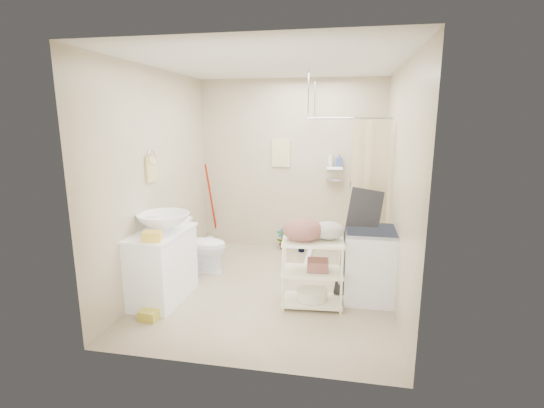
{
  "coord_description": "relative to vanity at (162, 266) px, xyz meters",
  "views": [
    {
      "loc": [
        0.83,
        -4.39,
        2.02
      ],
      "look_at": [
        -0.04,
        0.25,
        0.99
      ],
      "focal_mm": 26.0,
      "sensor_mm": 36.0,
      "label": 1
    }
  ],
  "objects": [
    {
      "name": "floor",
      "position": [
        1.16,
        0.51,
        -0.4
      ],
      "size": [
        3.2,
        3.2,
        0.0
      ],
      "primitive_type": "plane",
      "color": "tan",
      "rests_on": "ground"
    },
    {
      "name": "counter_basket",
      "position": [
        0.08,
        -0.33,
        0.45
      ],
      "size": [
        0.21,
        0.18,
        0.1
      ],
      "primitive_type": "cube",
      "rotation": [
        0.0,
        0.0,
        0.23
      ],
      "color": "gold",
      "rests_on": "vanity"
    },
    {
      "name": "shampoo_bottle_b",
      "position": [
        1.89,
        2.03,
        1.01
      ],
      "size": [
        0.1,
        0.1,
        0.18
      ],
      "primitive_type": "imported",
      "rotation": [
        0.0,
        0.0,
        0.19
      ],
      "color": "#405796",
      "rests_on": "shower"
    },
    {
      "name": "sink",
      "position": [
        0.03,
        0.04,
        0.5
      ],
      "size": [
        0.62,
        0.62,
        0.2
      ],
      "primitive_type": "imported",
      "rotation": [
        0.0,
        0.0,
        -0.09
      ],
      "color": "white",
      "rests_on": "vanity"
    },
    {
      "name": "washing_machine",
      "position": [
        2.3,
        0.44,
        0.01
      ],
      "size": [
        0.57,
        0.59,
        0.82
      ],
      "primitive_type": "cube",
      "rotation": [
        0.0,
        0.0,
        0.01
      ],
      "color": "silver",
      "rests_on": "ground"
    },
    {
      "name": "wall_left",
      "position": [
        -0.24,
        0.51,
        0.9
      ],
      "size": [
        0.04,
        3.2,
        2.6
      ],
      "primitive_type": "cube",
      "color": "#C3B597",
      "rests_on": "ground"
    },
    {
      "name": "potted_plant_a",
      "position": [
        1.06,
        1.95,
        -0.23
      ],
      "size": [
        0.21,
        0.17,
        0.34
      ],
      "primitive_type": "imported",
      "rotation": [
        0.0,
        0.0,
        0.31
      ],
      "color": "brown",
      "rests_on": "ground"
    },
    {
      "name": "wall_right",
      "position": [
        2.56,
        0.51,
        0.9
      ],
      "size": [
        0.04,
        3.2,
        2.6
      ],
      "primitive_type": "cube",
      "color": "#C3B597",
      "rests_on": "ground"
    },
    {
      "name": "shampoo_bottle_a",
      "position": [
        1.77,
        2.04,
        1.03
      ],
      "size": [
        0.09,
        0.09,
        0.22
      ],
      "primitive_type": "imported",
      "rotation": [
        0.0,
        0.0,
        0.07
      ],
      "color": "silver",
      "rests_on": "shower"
    },
    {
      "name": "tp_holder",
      "position": [
        -0.2,
        0.56,
        0.32
      ],
      "size": [
        0.08,
        0.12,
        0.14
      ],
      "primitive_type": null,
      "color": "white",
      "rests_on": "wall_left"
    },
    {
      "name": "vanity",
      "position": [
        0.0,
        0.0,
        0.0
      ],
      "size": [
        0.54,
        0.92,
        0.8
      ],
      "primitive_type": "cube",
      "rotation": [
        0.0,
        0.0,
        -0.04
      ],
      "color": "white",
      "rests_on": "ground"
    },
    {
      "name": "ceiling",
      "position": [
        1.16,
        0.51,
        2.2
      ],
      "size": [
        2.8,
        3.2,
        0.04
      ],
      "primitive_type": "cube",
      "color": "silver",
      "rests_on": "ground"
    },
    {
      "name": "potted_plant_b",
      "position": [
        1.38,
        1.89,
        -0.25
      ],
      "size": [
        0.19,
        0.16,
        0.3
      ],
      "primitive_type": "imported",
      "rotation": [
        0.0,
        0.0,
        -0.19
      ],
      "color": "brown",
      "rests_on": "ground"
    },
    {
      "name": "hanging_towel",
      "position": [
        1.01,
        2.09,
        1.1
      ],
      "size": [
        0.28,
        0.03,
        0.42
      ],
      "primitive_type": "cube",
      "color": "beige",
      "rests_on": "wall_back"
    },
    {
      "name": "shower",
      "position": [
        2.01,
        1.56,
        0.65
      ],
      "size": [
        1.1,
        1.1,
        2.1
      ],
      "primitive_type": null,
      "color": "white",
      "rests_on": "ground"
    },
    {
      "name": "towel_ring",
      "position": [
        -0.22,
        0.31,
        1.07
      ],
      "size": [
        0.04,
        0.22,
        0.34
      ],
      "primitive_type": null,
      "color": "#D6C678",
      "rests_on": "wall_left"
    },
    {
      "name": "mop",
      "position": [
        -0.15,
        2.0,
        0.26
      ],
      "size": [
        0.17,
        0.17,
        1.32
      ],
      "primitive_type": null,
      "rotation": [
        0.0,
        0.0,
        0.41
      ],
      "color": "#A41201",
      "rests_on": "ground"
    },
    {
      "name": "ironing_board",
      "position": [
        2.17,
        0.49,
        0.24
      ],
      "size": [
        0.37,
        0.11,
        1.28
      ],
      "primitive_type": null,
      "rotation": [
        0.0,
        0.0,
        -0.02
      ],
      "color": "black",
      "rests_on": "ground"
    },
    {
      "name": "laundry_rack",
      "position": [
        1.68,
        0.14,
        0.05
      ],
      "size": [
        0.68,
        0.43,
        0.9
      ],
      "primitive_type": null,
      "rotation": [
        0.0,
        0.0,
        0.08
      ],
      "color": "white",
      "rests_on": "ground"
    },
    {
      "name": "wall_front",
      "position": [
        1.16,
        -1.09,
        0.9
      ],
      "size": [
        2.8,
        0.04,
        2.6
      ],
      "primitive_type": "cube",
      "color": "#C3B597",
      "rests_on": "ground"
    },
    {
      "name": "floor_basket",
      "position": [
        0.07,
        -0.49,
        -0.33
      ],
      "size": [
        0.28,
        0.23,
        0.14
      ],
      "primitive_type": "cube",
      "rotation": [
        0.0,
        0.0,
        -0.08
      ],
      "color": "gold",
      "rests_on": "ground"
    },
    {
      "name": "toilet",
      "position": [
        0.12,
        0.89,
        -0.04
      ],
      "size": [
        0.71,
        0.42,
        0.71
      ],
      "primitive_type": "imported",
      "rotation": [
        0.0,
        0.0,
        1.54
      ],
      "color": "white",
      "rests_on": "ground"
    },
    {
      "name": "wall_back",
      "position": [
        1.16,
        2.11,
        0.9
      ],
      "size": [
        2.8,
        0.04,
        2.6
      ],
      "primitive_type": "cube",
      "color": "#C3B597",
      "rests_on": "ground"
    }
  ]
}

